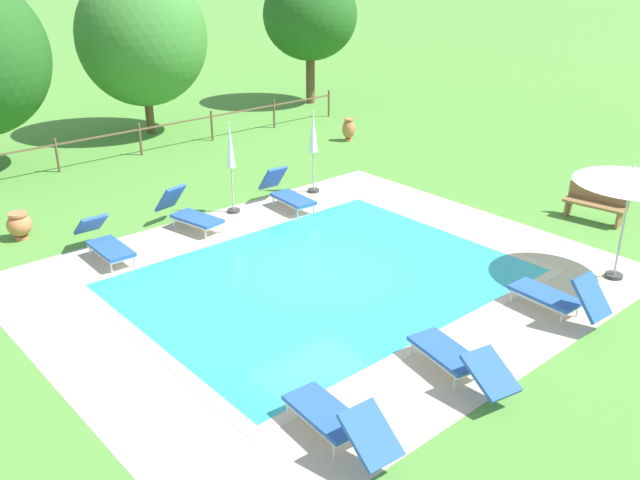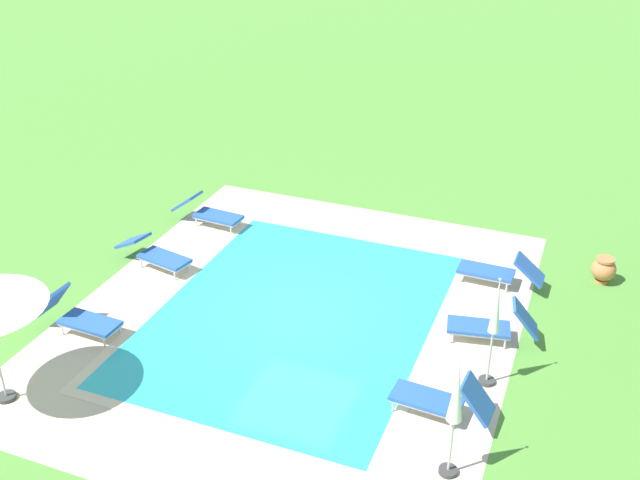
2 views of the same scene
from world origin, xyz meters
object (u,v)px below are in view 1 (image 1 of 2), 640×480
object	(u,v)px
patio_umbrella_open_foreground	(633,176)
terracotta_urn_near_fence	(19,225)
terracotta_urn_by_tree	(349,129)
tree_east_mid	(310,15)
sun_lounger_north_mid	(337,419)
sun_lounger_north_far	(287,193)
patio_umbrella_closed_row_east	(231,157)
sun_lounger_north_near_steps	(189,213)
wooden_bench_lawn_side	(596,203)
tree_far_west	(142,37)
sun_lounger_south_near_corner	(105,242)
sun_lounger_north_end	(558,296)
sun_lounger_south_mid	(458,358)
patio_umbrella_closed_row_west	(313,140)

from	to	relation	value
patio_umbrella_open_foreground	terracotta_urn_near_fence	distance (m)	13.45
terracotta_urn_by_tree	tree_east_mid	bearing A→B (deg)	61.51
sun_lounger_north_mid	terracotta_urn_near_fence	xyz separation A→B (m)	(-0.75, 10.16, -0.02)
patio_umbrella_open_foreground	sun_lounger_north_far	bearing A→B (deg)	108.00
patio_umbrella_open_foreground	patio_umbrella_closed_row_east	xyz separation A→B (m)	(-3.79, 8.35, -0.74)
sun_lounger_north_near_steps	sun_lounger_north_mid	xyz separation A→B (m)	(-2.59, -8.12, -0.02)
wooden_bench_lawn_side	tree_far_west	bearing A→B (deg)	105.23
sun_lounger_north_mid	terracotta_urn_near_fence	size ratio (longest dim) A/B	3.15
sun_lounger_south_near_corner	terracotta_urn_near_fence	distance (m)	2.53
sun_lounger_north_end	sun_lounger_north_near_steps	bearing A→B (deg)	109.35
sun_lounger_north_mid	sun_lounger_north_far	size ratio (longest dim) A/B	1.08
terracotta_urn_near_fence	patio_umbrella_closed_row_east	bearing A→B (deg)	-21.40
sun_lounger_north_far	tree_far_west	xyz separation A→B (m)	(1.07, 9.30, 3.00)
sun_lounger_south_near_corner	tree_east_mid	distance (m)	16.90
sun_lounger_north_end	sun_lounger_south_mid	world-z (taller)	sun_lounger_north_end
patio_umbrella_open_foreground	sun_lounger_north_mid	bearing A→B (deg)	179.62
sun_lounger_south_near_corner	tree_east_mid	bearing A→B (deg)	33.61
patio_umbrella_closed_row_east	terracotta_urn_near_fence	world-z (taller)	patio_umbrella_closed_row_east
patio_umbrella_open_foreground	tree_east_mid	world-z (taller)	tree_east_mid
sun_lounger_north_mid	tree_east_mid	size ratio (longest dim) A/B	0.37
sun_lounger_north_end	patio_umbrella_open_foreground	xyz separation A→B (m)	(2.32, 0.05, 1.83)
sun_lounger_north_near_steps	sun_lounger_north_mid	size ratio (longest dim) A/B	0.95
sun_lounger_south_near_corner	wooden_bench_lawn_side	xyz separation A→B (m)	(10.17, -6.00, 0.09)
patio_umbrella_closed_row_east	sun_lounger_south_near_corner	bearing A→B (deg)	-173.28
terracotta_urn_by_tree	tree_far_west	distance (m)	7.87
sun_lounger_north_end	tree_east_mid	size ratio (longest dim) A/B	0.34
patio_umbrella_closed_row_east	tree_east_mid	distance (m)	13.53
sun_lounger_north_near_steps	sun_lounger_south_near_corner	bearing A→B (deg)	-173.68
sun_lounger_south_near_corner	patio_umbrella_open_foreground	distance (m)	11.06
sun_lounger_north_near_steps	sun_lounger_north_far	size ratio (longest dim) A/B	1.02
wooden_bench_lawn_side	sun_lounger_south_near_corner	bearing A→B (deg)	149.47
tree_east_mid	sun_lounger_north_far	bearing A→B (deg)	-133.29
patio_umbrella_open_foreground	terracotta_urn_near_fence	world-z (taller)	patio_umbrella_open_foreground
sun_lounger_north_far	patio_umbrella_open_foreground	bearing A→B (deg)	-72.00
wooden_bench_lawn_side	patio_umbrella_open_foreground	bearing A→B (deg)	-144.38
sun_lounger_north_end	patio_umbrella_closed_row_west	bearing A→B (deg)	82.30
sun_lounger_north_end	sun_lounger_south_mid	xyz separation A→B (m)	(-2.99, -0.03, -0.04)
patio_umbrella_closed_row_west	wooden_bench_lawn_side	bearing A→B (deg)	-58.25
sun_lounger_north_far	wooden_bench_lawn_side	size ratio (longest dim) A/B	1.22
wooden_bench_lawn_side	patio_umbrella_closed_row_west	bearing A→B (deg)	121.75
patio_umbrella_closed_row_east	terracotta_urn_by_tree	size ratio (longest dim) A/B	3.02
sun_lounger_north_far	sun_lounger_north_end	bearing A→B (deg)	-88.58
sun_lounger_south_mid	sun_lounger_north_far	bearing A→B (deg)	70.29
sun_lounger_north_near_steps	sun_lounger_north_far	world-z (taller)	sun_lounger_north_far
sun_lounger_south_near_corner	tree_east_mid	size ratio (longest dim) A/B	0.36
sun_lounger_north_end	patio_umbrella_closed_row_east	world-z (taller)	patio_umbrella_closed_row_east
patio_umbrella_closed_row_east	wooden_bench_lawn_side	size ratio (longest dim) A/B	1.53
wooden_bench_lawn_side	terracotta_urn_near_fence	world-z (taller)	wooden_bench_lawn_side
sun_lounger_north_near_steps	patio_umbrella_open_foreground	xyz separation A→B (m)	(5.20, -8.17, 1.83)
patio_umbrella_open_foreground	terracotta_urn_near_fence	size ratio (longest dim) A/B	3.77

